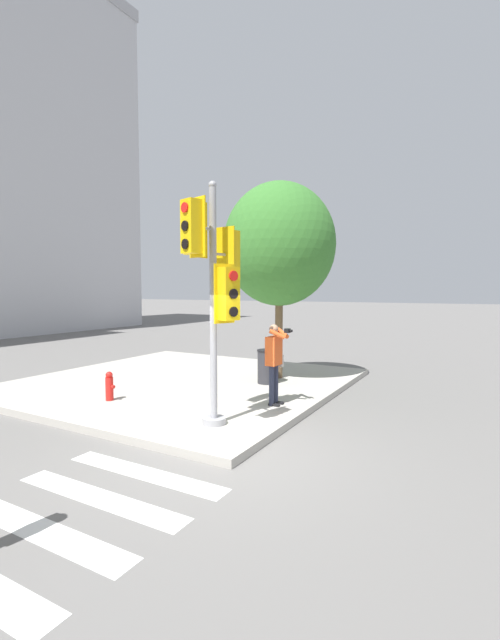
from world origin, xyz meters
The scene contains 8 objects.
ground_plane centered at (0.00, 0.00, 0.00)m, with size 160.00×160.00×0.00m, color slate.
sidewalk_corner centered at (3.50, 3.50, 0.07)m, with size 8.00×8.00×0.15m.
traffic_signal_pole centered at (0.72, 0.66, 2.95)m, with size 1.25×1.24×4.35m.
person_photographer centered at (2.47, 0.26, 1.17)m, with size 0.58×0.54×1.71m.
street_tree centered at (5.01, 1.36, 3.81)m, with size 3.03×3.03×5.34m.
fire_hydrant centered at (1.00, 3.58, 0.47)m, with size 0.17×0.23×0.64m.
trash_bin centered at (4.25, 1.34, 0.59)m, with size 0.53×0.53×0.88m.
building_right centered at (11.40, 22.85, 10.98)m, with size 12.84×9.08×21.93m.
Camera 1 is at (-5.60, -3.65, 2.60)m, focal length 24.00 mm.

